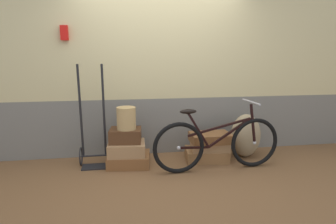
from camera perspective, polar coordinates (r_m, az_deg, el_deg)
The scene contains 12 objects.
ground at distance 3.96m, azimuth 0.04°, elevation -11.90°, with size 10.14×5.20×0.06m, color brown.
station_building at distance 4.49m, azimuth -1.61°, elevation 9.49°, with size 8.14×0.74×2.77m.
suitcase_0 at distance 4.16m, azimuth -7.66°, elevation -9.20°, with size 0.57×0.46×0.16m, color brown.
suitcase_1 at distance 4.10m, azimuth -8.12°, elevation -7.06°, with size 0.50×0.42×0.17m, color #9E754C.
suitcase_2 at distance 4.09m, azimuth -8.32°, elevation -4.53°, with size 0.43×0.35×0.19m, color #4C2D19.
suitcase_3 at distance 4.36m, azimuth 7.53°, elevation -8.21°, with size 0.60×0.44×0.16m, color olive.
suitcase_4 at distance 4.32m, azimuth 8.12°, elevation -6.47°, with size 0.52×0.39×0.12m, color #9E754C.
suitcase_5 at distance 4.26m, azimuth 8.29°, elevation -5.00°, with size 0.57×0.39×0.13m, color brown.
wicker_basket at distance 4.00m, azimuth -8.17°, elevation -1.22°, with size 0.26×0.26×0.31m, color tan.
luggage_trolley at distance 4.17m, azimuth -14.36°, elevation -5.42°, with size 0.39×0.35×1.40m.
burlap_sack at distance 4.55m, azimuth 14.95°, elevation -4.47°, with size 0.45×0.38×0.65m, color #9E8966.
bicycle at distance 3.93m, azimuth 9.66°, elevation -6.14°, with size 1.75×0.46×0.92m.
Camera 1 is at (-0.59, -3.59, 1.52)m, focal length 31.13 mm.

